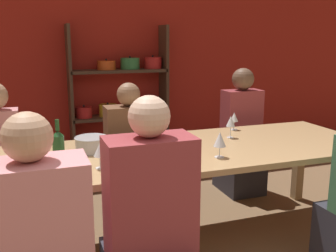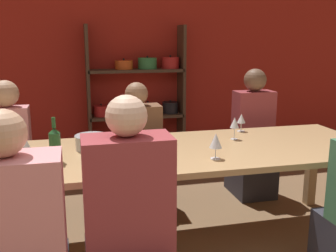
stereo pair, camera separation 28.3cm
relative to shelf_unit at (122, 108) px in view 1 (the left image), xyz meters
The scene contains 13 objects.
wall_back_red 0.76m from the shelf_unit, 145.64° to the left, with size 8.80×0.06×2.70m.
shelf_unit is the anchor object (origin of this frame).
dining_table 2.14m from the shelf_unit, 93.37° to the right, with size 3.02×1.02×0.74m.
mixing_bowl 2.11m from the shelf_unit, 108.64° to the right, with size 0.23×0.23×0.10m.
wine_bottle_green 2.42m from the shelf_unit, 112.11° to the right, with size 0.07×0.07×0.29m.
wine_glass_white_a 2.03m from the shelf_unit, 77.96° to the right, with size 0.07×0.07×0.18m.
wine_glass_empty_b 2.42m from the shelf_unit, 117.29° to the right, with size 0.08×0.08×0.18m.
wine_glass_white_b 2.43m from the shelf_unit, 87.64° to the right, with size 0.08×0.08×0.17m.
wine_glass_red_a 1.84m from the shelf_unit, 71.45° to the right, with size 0.07×0.07×0.15m.
wine_glass_empty_c 2.48m from the shelf_unit, 105.96° to the right, with size 0.07×0.07×0.15m.
person_far_a 1.38m from the shelf_unit, 100.19° to the right, with size 0.42×0.53×1.14m.
person_far_b 1.62m from the shelf_unit, 56.30° to the right, with size 0.37×0.46×1.24m.
person_far_c 1.88m from the shelf_unit, 135.19° to the right, with size 0.35×0.43×1.18m.
Camera 1 is at (-0.76, -1.02, 1.51)m, focal length 42.00 mm.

